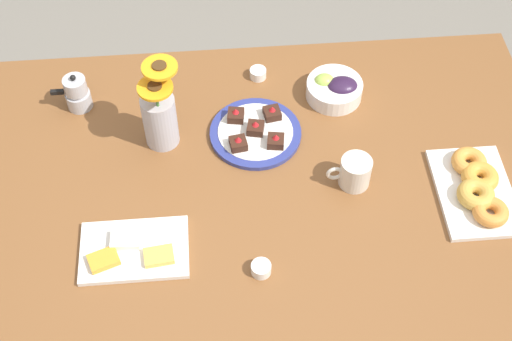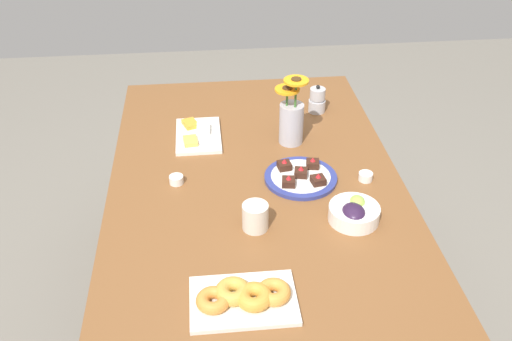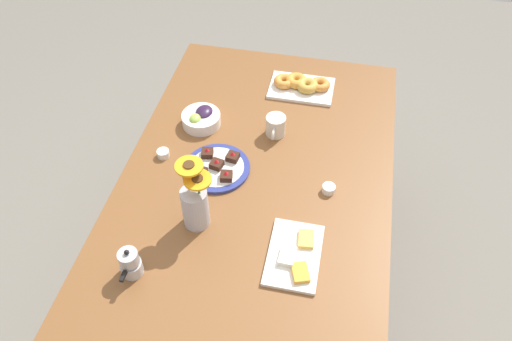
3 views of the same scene
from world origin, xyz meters
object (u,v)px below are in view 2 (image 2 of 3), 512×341
object	(u,v)px
cheese_platter	(198,135)
flower_vase	(291,120)
dining_table	(256,200)
dessert_plate	(301,177)
coffee_mug	(255,216)
jam_cup_honey	(366,176)
croissant_platter	(244,297)
jam_cup_berry	(176,179)
grape_bowl	(354,213)
moka_pot	(317,100)

from	to	relation	value
cheese_platter	flower_vase	bearing A→B (deg)	-101.86
dining_table	dessert_plate	size ratio (longest dim) A/B	6.41
coffee_mug	jam_cup_honey	size ratio (longest dim) A/B	2.40
dining_table	coffee_mug	distance (m)	0.28
croissant_platter	flower_vase	distance (m)	0.83
jam_cup_berry	coffee_mug	bearing A→B (deg)	-136.94
dining_table	flower_vase	distance (m)	0.34
grape_bowl	cheese_platter	xyz separation A→B (m)	(0.56, 0.47, -0.02)
flower_vase	grape_bowl	bearing A→B (deg)	-165.77
coffee_mug	flower_vase	distance (m)	0.52
jam_cup_honey	jam_cup_berry	xyz separation A→B (m)	(0.05, 0.64, 0.00)
grape_bowl	jam_cup_honey	world-z (taller)	grape_bowl
jam_cup_berry	jam_cup_honey	bearing A→B (deg)	-94.19
croissant_platter	jam_cup_berry	bearing A→B (deg)	17.86
flower_vase	moka_pot	distance (m)	0.28
dessert_plate	cheese_platter	bearing A→B (deg)	46.95
cheese_platter	jam_cup_honey	size ratio (longest dim) A/B	5.42
grape_bowl	dessert_plate	world-z (taller)	grape_bowl
moka_pot	grape_bowl	bearing A→B (deg)	178.26
dining_table	flower_vase	world-z (taller)	flower_vase
jam_cup_berry	dessert_plate	xyz separation A→B (m)	(-0.02, -0.42, -0.00)
dining_table	moka_pot	distance (m)	0.58
coffee_mug	jam_cup_berry	xyz separation A→B (m)	(0.26, 0.24, -0.03)
jam_cup_honey	coffee_mug	bearing A→B (deg)	117.91
coffee_mug	cheese_platter	size ratio (longest dim) A/B	0.44
croissant_platter	jam_cup_honey	distance (m)	0.69
coffee_mug	jam_cup_honey	bearing A→B (deg)	-62.09
croissant_platter	flower_vase	bearing A→B (deg)	-17.14
jam_cup_berry	dessert_plate	size ratio (longest dim) A/B	0.19
dining_table	cheese_platter	xyz separation A→B (m)	(0.31, 0.19, 0.10)
moka_pot	dessert_plate	bearing A→B (deg)	162.93
dining_table	coffee_mug	xyz separation A→B (m)	(-0.25, 0.03, 0.13)
dining_table	croissant_platter	size ratio (longest dim) A/B	5.71
croissant_platter	dessert_plate	xyz separation A→B (m)	(0.54, -0.24, -0.01)
jam_cup_honey	cheese_platter	bearing A→B (deg)	58.38
coffee_mug	cheese_platter	xyz separation A→B (m)	(0.56, 0.17, -0.03)
croissant_platter	dessert_plate	world-z (taller)	dessert_plate
coffee_mug	grape_bowl	bearing A→B (deg)	-89.52
cheese_platter	dining_table	bearing A→B (deg)	-148.23
cheese_platter	dessert_plate	distance (m)	0.47
cheese_platter	jam_cup_honey	bearing A→B (deg)	-121.62
coffee_mug	croissant_platter	bearing A→B (deg)	168.79
cheese_platter	dessert_plate	bearing A→B (deg)	-133.05
jam_cup_honey	flower_vase	size ratio (longest dim) A/B	0.18
dining_table	jam_cup_honey	size ratio (longest dim) A/B	33.33
croissant_platter	moka_pot	distance (m)	1.10
grape_bowl	flower_vase	world-z (taller)	flower_vase
coffee_mug	cheese_platter	distance (m)	0.59
jam_cup_berry	moka_pot	world-z (taller)	moka_pot
jam_cup_honey	dessert_plate	size ratio (longest dim) A/B	0.19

